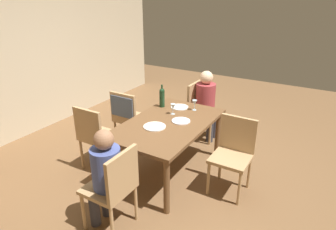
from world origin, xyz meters
name	(u,v)px	position (x,y,z in m)	size (l,w,h in m)	color
ground_plane	(168,170)	(0.00, 0.00, 0.00)	(10.00, 10.00, 0.00)	brown
rear_room_partition	(27,53)	(0.00, 2.68, 1.35)	(6.40, 0.12, 2.70)	beige
dining_table	(168,128)	(0.00, 0.00, 0.64)	(1.58, 0.97, 0.73)	brown
chair_right_end	(200,107)	(1.17, 0.09, 0.53)	(0.44, 0.44, 0.92)	tan
chair_left_end	(115,185)	(-1.17, -0.09, 0.53)	(0.44, 0.44, 0.92)	tan
chair_near	(234,150)	(0.09, -0.86, 0.53)	(0.44, 0.44, 0.92)	tan
chair_far_left	(95,134)	(-0.44, 0.86, 0.53)	(0.44, 0.44, 0.92)	tan
chair_far_right	(127,113)	(0.23, 0.86, 0.59)	(0.46, 0.44, 0.92)	tan
person_woman_host	(207,101)	(1.17, -0.03, 0.66)	(0.31, 0.36, 1.14)	#33333D
person_man_bearded	(105,172)	(-1.17, 0.03, 0.64)	(0.29, 0.34, 1.11)	#33333D
wine_bottle_tall_green	(162,97)	(0.43, 0.35, 0.88)	(0.08, 0.08, 0.33)	#19381E
wine_glass_near_left	(195,103)	(0.55, -0.11, 0.84)	(0.07, 0.07, 0.15)	silver
wine_glass_centre	(173,107)	(0.26, 0.08, 0.84)	(0.07, 0.07, 0.15)	silver
dinner_plate_host	(155,127)	(-0.21, 0.07, 0.74)	(0.28, 0.28, 0.01)	white
dinner_plate_guest_left	(181,121)	(0.10, -0.13, 0.74)	(0.24, 0.24, 0.01)	white
dinner_plate_guest_right	(180,107)	(0.52, 0.12, 0.74)	(0.25, 0.25, 0.01)	white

